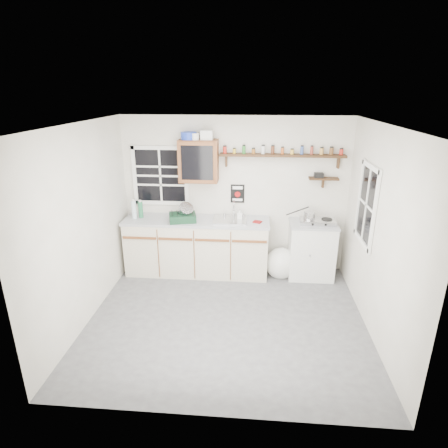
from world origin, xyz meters
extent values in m
cube|color=#49494B|center=(0.00, 0.00, -0.01)|extent=(3.60, 3.20, 0.02)
cube|color=silver|center=(0.00, 0.00, 2.51)|extent=(3.60, 3.20, 0.02)
cube|color=beige|center=(-1.81, 0.00, 1.25)|extent=(0.02, 3.20, 2.50)
cube|color=beige|center=(1.81, 0.00, 1.25)|extent=(0.02, 3.20, 2.50)
cube|color=beige|center=(0.00, 1.61, 1.25)|extent=(3.60, 0.02, 2.50)
cube|color=beige|center=(0.00, -1.61, 1.25)|extent=(3.60, 0.02, 2.50)
cube|color=#BAB39A|center=(-0.58, 1.30, 0.44)|extent=(2.27, 0.60, 0.88)
cube|color=#93969B|center=(-0.58, 1.30, 0.90)|extent=(2.31, 0.62, 0.04)
cube|color=brown|center=(-1.44, 0.99, 0.70)|extent=(0.53, 0.02, 0.03)
cube|color=brown|center=(-0.87, 0.99, 0.70)|extent=(0.53, 0.02, 0.03)
cube|color=brown|center=(-0.30, 0.99, 0.70)|extent=(0.53, 0.02, 0.03)
cube|color=brown|center=(0.27, 0.99, 0.70)|extent=(0.53, 0.02, 0.03)
cube|color=silver|center=(1.25, 1.33, 0.44)|extent=(0.70, 0.55, 0.88)
cube|color=#93969B|center=(1.25, 1.33, 0.90)|extent=(0.73, 0.57, 0.03)
cube|color=#B5B5BA|center=(-0.05, 1.30, 0.93)|extent=(0.52, 0.44, 0.03)
cylinder|color=#B5B5BA|center=(0.00, 1.46, 1.06)|extent=(0.02, 0.02, 0.28)
cylinder|color=#B5B5BA|center=(0.00, 1.40, 1.19)|extent=(0.02, 0.14, 0.02)
cube|color=brown|center=(-0.55, 1.45, 1.82)|extent=(0.60, 0.30, 0.65)
cube|color=black|center=(-0.55, 1.29, 1.82)|extent=(0.48, 0.02, 0.52)
cylinder|color=#1B35B1|center=(-0.69, 1.45, 2.21)|extent=(0.24, 0.24, 0.11)
cube|color=silver|center=(-0.42, 1.45, 2.22)|extent=(0.18, 0.15, 0.14)
cylinder|color=silver|center=(-0.59, 1.40, 2.20)|extent=(0.12, 0.12, 0.10)
cube|color=black|center=(0.73, 1.51, 1.92)|extent=(1.91, 0.18, 0.04)
cube|color=black|center=(-0.13, 1.55, 1.82)|extent=(0.03, 0.10, 0.18)
cube|color=black|center=(1.58, 1.55, 1.82)|extent=(0.03, 0.10, 0.18)
cylinder|color=red|center=(-0.15, 1.51, 1.99)|extent=(0.05, 0.05, 0.10)
cylinder|color=black|center=(-0.15, 1.51, 2.05)|extent=(0.05, 0.05, 0.02)
cylinder|color=gold|center=(0.00, 1.51, 1.97)|extent=(0.05, 0.05, 0.07)
cylinder|color=black|center=(0.00, 1.51, 2.02)|extent=(0.04, 0.04, 0.02)
cylinder|color=#267226|center=(0.14, 1.51, 2.00)|extent=(0.05, 0.05, 0.12)
cylinder|color=black|center=(0.14, 1.51, 2.06)|extent=(0.05, 0.05, 0.02)
cylinder|color=#99591E|center=(0.29, 1.51, 1.97)|extent=(0.05, 0.05, 0.07)
cylinder|color=black|center=(0.29, 1.51, 2.02)|extent=(0.05, 0.05, 0.02)
cylinder|color=silver|center=(0.43, 1.51, 2.00)|extent=(0.06, 0.06, 0.12)
cylinder|color=black|center=(0.43, 1.51, 2.07)|extent=(0.05, 0.05, 0.02)
cylinder|color=#4C2614|center=(0.58, 1.51, 2.00)|extent=(0.05, 0.05, 0.12)
cylinder|color=black|center=(0.58, 1.51, 2.06)|extent=(0.05, 0.05, 0.02)
cylinder|color=#B24C19|center=(0.73, 1.51, 1.99)|extent=(0.05, 0.05, 0.10)
cylinder|color=black|center=(0.73, 1.51, 2.04)|extent=(0.04, 0.04, 0.02)
cylinder|color=gold|center=(0.87, 1.51, 1.97)|extent=(0.06, 0.06, 0.07)
cylinder|color=black|center=(0.87, 1.51, 2.02)|extent=(0.05, 0.05, 0.02)
cylinder|color=#334C8C|center=(1.02, 1.51, 2.00)|extent=(0.05, 0.05, 0.12)
cylinder|color=black|center=(1.02, 1.51, 2.06)|extent=(0.04, 0.04, 0.02)
cylinder|color=maroon|center=(1.16, 1.51, 2.00)|extent=(0.05, 0.05, 0.12)
cylinder|color=black|center=(1.16, 1.51, 2.06)|extent=(0.04, 0.04, 0.02)
cylinder|color=#BF8C3F|center=(1.31, 1.51, 1.99)|extent=(0.06, 0.06, 0.10)
cylinder|color=black|center=(1.31, 1.51, 2.04)|extent=(0.05, 0.05, 0.02)
cylinder|color=brown|center=(1.45, 1.51, 1.99)|extent=(0.06, 0.06, 0.10)
cylinder|color=black|center=(1.45, 1.51, 2.05)|extent=(0.05, 0.05, 0.02)
cylinder|color=red|center=(1.60, 1.51, 1.98)|extent=(0.06, 0.06, 0.09)
cylinder|color=black|center=(1.60, 1.51, 2.03)|extent=(0.05, 0.05, 0.02)
cube|color=black|center=(1.38, 1.52, 1.57)|extent=(0.45, 0.15, 0.03)
cube|color=black|center=(1.38, 1.56, 1.49)|extent=(0.03, 0.08, 0.14)
cube|color=black|center=(1.30, 1.52, 1.62)|extent=(0.14, 0.10, 0.07)
cube|color=black|center=(0.05, 1.59, 1.28)|extent=(0.22, 0.01, 0.30)
cube|color=white|center=(0.05, 1.58, 1.38)|extent=(0.16, 0.00, 0.05)
cylinder|color=#A50C0C|center=(0.05, 1.58, 1.27)|extent=(0.09, 0.01, 0.09)
cube|color=white|center=(0.05, 1.58, 1.18)|extent=(0.16, 0.00, 0.04)
cube|color=black|center=(-1.20, 1.59, 1.55)|extent=(0.85, 0.02, 0.90)
cube|color=silver|center=(-1.20, 1.59, 1.55)|extent=(0.93, 0.03, 0.98)
cube|color=black|center=(1.79, 0.55, 1.45)|extent=(0.02, 0.70, 1.00)
cube|color=silver|center=(1.79, 0.55, 1.45)|extent=(0.03, 0.78, 1.08)
cylinder|color=silver|center=(-1.58, 1.27, 1.06)|extent=(0.08, 0.08, 0.29)
cylinder|color=silver|center=(-1.58, 1.27, 1.22)|extent=(0.04, 0.04, 0.03)
cylinder|color=#246E44|center=(-1.49, 1.33, 1.05)|extent=(0.07, 0.07, 0.26)
cylinder|color=silver|center=(-1.49, 1.33, 1.19)|extent=(0.04, 0.04, 0.03)
cube|color=#10321D|center=(-0.79, 1.20, 0.98)|extent=(0.47, 0.40, 0.12)
cylinder|color=#B5B5BA|center=(-0.74, 1.20, 1.10)|extent=(0.33, 0.34, 0.25)
imported|color=white|center=(0.10, 1.36, 1.01)|extent=(0.08, 0.08, 0.18)
cube|color=maroon|center=(0.38, 1.24, 0.93)|extent=(0.16, 0.15, 0.02)
cube|color=#B5B5BA|center=(1.31, 1.31, 0.94)|extent=(0.56, 0.32, 0.07)
cylinder|color=black|center=(1.17, 1.31, 0.98)|extent=(0.16, 0.16, 0.01)
cylinder|color=black|center=(1.45, 1.31, 0.98)|extent=(0.16, 0.16, 0.01)
cylinder|color=#B5B5BA|center=(1.17, 1.31, 1.03)|extent=(0.17, 0.17, 0.11)
cylinder|color=black|center=(1.00, 1.39, 1.08)|extent=(0.34, 0.06, 0.17)
ellipsoid|color=silver|center=(0.78, 1.27, 0.22)|extent=(0.46, 0.42, 0.48)
cone|color=silver|center=(0.80, 1.27, 0.44)|extent=(0.13, 0.13, 0.13)
camera|label=1|loc=(0.32, -4.25, 2.87)|focal=30.00mm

